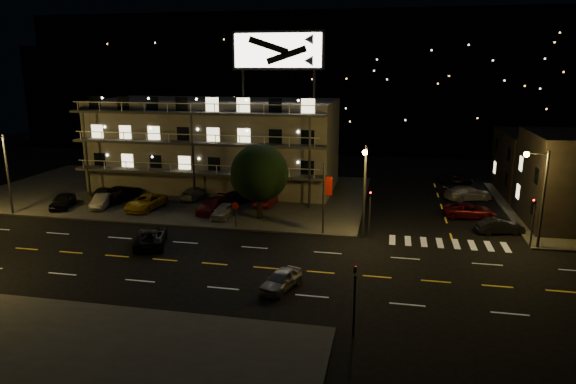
% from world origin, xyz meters
% --- Properties ---
extents(ground, '(140.00, 140.00, 0.00)m').
position_xyz_m(ground, '(0.00, 0.00, 0.00)').
color(ground, black).
rests_on(ground, ground).
extents(curb_nw, '(44.00, 24.00, 0.15)m').
position_xyz_m(curb_nw, '(-14.00, 20.00, 0.07)').
color(curb_nw, '#373634').
rests_on(curb_nw, ground).
extents(motel, '(28.00, 13.80, 18.10)m').
position_xyz_m(motel, '(-9.94, 23.88, 5.34)').
color(motel, gray).
rests_on(motel, ground).
extents(side_bldg_back, '(14.06, 12.00, 7.00)m').
position_xyz_m(side_bldg_back, '(29.99, 28.00, 3.50)').
color(side_bldg_back, black).
rests_on(side_bldg_back, ground).
extents(hill_backdrop, '(120.00, 25.00, 24.00)m').
position_xyz_m(hill_backdrop, '(-5.94, 68.78, 11.55)').
color(hill_backdrop, black).
rests_on(hill_backdrop, ground).
extents(streetlight_nw, '(0.44, 1.92, 8.00)m').
position_xyz_m(streetlight_nw, '(-26.00, 7.94, 4.96)').
color(streetlight_nw, '#2D2D30').
rests_on(streetlight_nw, ground).
extents(streetlight_nc, '(0.44, 1.92, 8.00)m').
position_xyz_m(streetlight_nc, '(8.50, 7.94, 4.96)').
color(streetlight_nc, '#2D2D30').
rests_on(streetlight_nc, ground).
extents(streetlight_ne, '(1.92, 0.44, 8.00)m').
position_xyz_m(streetlight_ne, '(22.14, 8.30, 4.96)').
color(streetlight_ne, '#2D2D30').
rests_on(streetlight_ne, ground).
extents(signal_nw, '(0.20, 0.27, 4.60)m').
position_xyz_m(signal_nw, '(9.00, 8.50, 2.57)').
color(signal_nw, '#2D2D30').
rests_on(signal_nw, ground).
extents(signal_sw, '(0.20, 0.27, 4.60)m').
position_xyz_m(signal_sw, '(9.00, -8.50, 2.57)').
color(signal_sw, '#2D2D30').
rests_on(signal_sw, ground).
extents(signal_ne, '(0.27, 0.20, 4.60)m').
position_xyz_m(signal_ne, '(22.00, 8.50, 2.57)').
color(signal_ne, '#2D2D30').
rests_on(signal_ne, ground).
extents(banner_north, '(0.83, 0.16, 6.40)m').
position_xyz_m(banner_north, '(5.09, 8.40, 3.43)').
color(banner_north, '#2D2D30').
rests_on(banner_north, ground).
extents(stop_sign, '(0.91, 0.11, 2.61)m').
position_xyz_m(stop_sign, '(-3.00, 8.57, 1.71)').
color(stop_sign, '#2D2D30').
rests_on(stop_sign, ground).
extents(tree, '(5.68, 5.47, 7.15)m').
position_xyz_m(tree, '(-1.60, 11.73, 4.40)').
color(tree, black).
rests_on(tree, curb_nw).
extents(lot_car_0, '(2.89, 4.61, 1.46)m').
position_xyz_m(lot_car_0, '(-22.42, 11.23, 0.88)').
color(lot_car_0, black).
rests_on(lot_car_0, curb_nw).
extents(lot_car_1, '(2.30, 4.27, 1.34)m').
position_xyz_m(lot_car_1, '(-18.57, 12.16, 0.82)').
color(lot_car_1, gray).
rests_on(lot_car_1, curb_nw).
extents(lot_car_2, '(3.05, 5.53, 1.47)m').
position_xyz_m(lot_car_2, '(-13.71, 12.40, 0.88)').
color(lot_car_2, gold).
rests_on(lot_car_2, curb_nw).
extents(lot_car_3, '(2.88, 5.14, 1.41)m').
position_xyz_m(lot_car_3, '(-6.58, 12.83, 0.85)').
color(lot_car_3, '#510B12').
rests_on(lot_car_3, curb_nw).
extents(lot_car_4, '(1.81, 3.91, 1.30)m').
position_xyz_m(lot_car_4, '(-5.04, 11.22, 0.80)').
color(lot_car_4, gray).
rests_on(lot_car_4, curb_nw).
extents(lot_car_5, '(1.43, 3.93, 1.29)m').
position_xyz_m(lot_car_5, '(-19.94, 15.50, 0.79)').
color(lot_car_5, black).
rests_on(lot_car_5, curb_nw).
extents(lot_car_6, '(3.12, 5.74, 1.53)m').
position_xyz_m(lot_car_6, '(-18.19, 15.47, 0.91)').
color(lot_car_6, black).
rests_on(lot_car_6, curb_nw).
extents(lot_car_7, '(2.44, 4.78, 1.33)m').
position_xyz_m(lot_car_7, '(-10.32, 17.39, 0.81)').
color(lot_car_7, gray).
rests_on(lot_car_7, curb_nw).
extents(lot_car_8, '(3.25, 4.54, 1.44)m').
position_xyz_m(lot_car_8, '(-5.33, 16.55, 0.87)').
color(lot_car_8, black).
rests_on(lot_car_8, curb_nw).
extents(lot_car_9, '(1.80, 4.64, 1.51)m').
position_xyz_m(lot_car_9, '(-2.04, 16.43, 0.90)').
color(lot_car_9, '#510B12').
rests_on(lot_car_9, curb_nw).
extents(side_car_0, '(4.28, 2.30, 1.34)m').
position_xyz_m(side_car_0, '(20.22, 11.83, 0.67)').
color(side_car_0, black).
rests_on(side_car_0, ground).
extents(side_car_1, '(5.16, 2.64, 1.39)m').
position_xyz_m(side_car_1, '(18.34, 16.45, 0.70)').
color(side_car_1, '#510B12').
rests_on(side_car_1, ground).
extents(side_car_2, '(5.74, 4.13, 1.54)m').
position_xyz_m(side_car_2, '(19.09, 23.47, 0.77)').
color(side_car_2, gray).
rests_on(side_car_2, ground).
extents(side_car_3, '(4.31, 1.93, 1.44)m').
position_xyz_m(side_car_3, '(18.56, 31.69, 0.72)').
color(side_car_3, black).
rests_on(side_car_3, ground).
extents(road_car_east, '(2.66, 4.12, 1.31)m').
position_xyz_m(road_car_east, '(3.81, -3.30, 0.65)').
color(road_car_east, gray).
rests_on(road_car_east, ground).
extents(road_car_west, '(3.90, 5.58, 1.41)m').
position_xyz_m(road_car_west, '(-8.54, 2.88, 0.71)').
color(road_car_west, black).
rests_on(road_car_west, ground).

